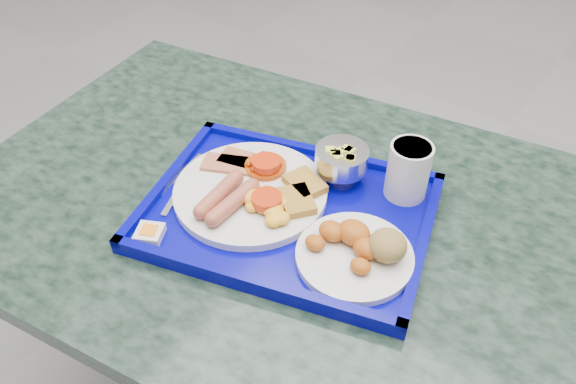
# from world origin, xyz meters

# --- Properties ---
(floor) EXTENTS (6.00, 6.00, 0.00)m
(floor) POSITION_xyz_m (0.00, 0.00, 0.00)
(floor) COLOR gray
(floor) RESTS_ON ground
(table) EXTENTS (1.18, 0.87, 0.68)m
(table) POSITION_xyz_m (-0.04, -0.15, 0.50)
(table) COLOR slate
(table) RESTS_ON floor
(tray) EXTENTS (0.51, 0.43, 0.03)m
(tray) POSITION_xyz_m (-0.02, -0.17, 0.69)
(tray) COLOR #04038A
(tray) RESTS_ON table
(main_plate) EXTENTS (0.25, 0.25, 0.04)m
(main_plate) POSITION_xyz_m (-0.08, -0.18, 0.71)
(main_plate) COLOR silver
(main_plate) RESTS_ON tray
(bread_plate) EXTENTS (0.17, 0.17, 0.06)m
(bread_plate) POSITION_xyz_m (0.12, -0.19, 0.71)
(bread_plate) COLOR silver
(bread_plate) RESTS_ON tray
(fruit_bowl) EXTENTS (0.09, 0.09, 0.06)m
(fruit_bowl) POSITION_xyz_m (0.01, -0.06, 0.73)
(fruit_bowl) COLOR silver
(fruit_bowl) RESTS_ON tray
(juice_cup) EXTENTS (0.07, 0.07, 0.09)m
(juice_cup) POSITION_xyz_m (0.11, -0.03, 0.74)
(juice_cup) COLOR silver
(juice_cup) RESTS_ON tray
(spoon) EXTENTS (0.08, 0.16, 0.01)m
(spoon) POSITION_xyz_m (-0.17, -0.18, 0.70)
(spoon) COLOR silver
(spoon) RESTS_ON tray
(knife) EXTENTS (0.03, 0.16, 0.00)m
(knife) POSITION_xyz_m (-0.21, -0.23, 0.70)
(knife) COLOR silver
(knife) RESTS_ON tray
(jam_packet) EXTENTS (0.05, 0.05, 0.02)m
(jam_packet) POSITION_xyz_m (-0.15, -0.34, 0.70)
(jam_packet) COLOR silver
(jam_packet) RESTS_ON tray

